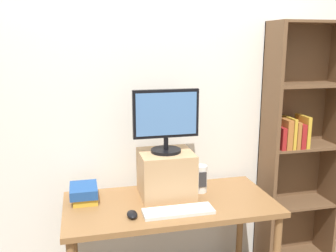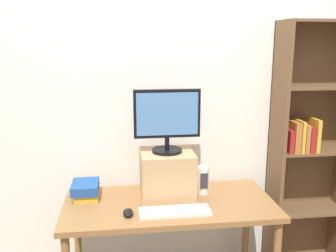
% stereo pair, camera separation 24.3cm
% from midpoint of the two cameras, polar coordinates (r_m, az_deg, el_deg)
% --- Properties ---
extents(back_wall, '(7.00, 0.08, 2.60)m').
position_cam_midpoint_polar(back_wall, '(2.82, 1.45, 2.70)').
color(back_wall, silver).
rests_on(back_wall, ground_plane).
extents(desk, '(1.40, 0.67, 0.74)m').
position_cam_midpoint_polar(desk, '(2.58, 2.99, -13.18)').
color(desk, olive).
rests_on(desk, ground_plane).
extents(bookshelf_unit, '(0.60, 0.28, 1.94)m').
position_cam_midpoint_polar(bookshelf_unit, '(3.12, 22.79, -3.18)').
color(bookshelf_unit, brown).
rests_on(bookshelf_unit, ground_plane).
extents(riser_box, '(0.36, 0.33, 0.31)m').
position_cam_midpoint_polar(riser_box, '(2.60, 2.48, -7.29)').
color(riser_box, tan).
rests_on(riser_box, desk).
extents(computer_monitor, '(0.45, 0.21, 0.43)m').
position_cam_midpoint_polar(computer_monitor, '(2.49, 2.57, 1.07)').
color(computer_monitor, black).
rests_on(computer_monitor, riser_box).
extents(keyboard, '(0.44, 0.14, 0.02)m').
position_cam_midpoint_polar(keyboard, '(2.39, 4.03, -12.92)').
color(keyboard, silver).
rests_on(keyboard, desk).
extents(computer_mouse, '(0.06, 0.10, 0.04)m').
position_cam_midpoint_polar(computer_mouse, '(2.36, -3.10, -13.12)').
color(computer_mouse, black).
rests_on(computer_mouse, desk).
extents(book_stack, '(0.18, 0.23, 0.11)m').
position_cam_midpoint_polar(book_stack, '(2.62, -9.80, -9.60)').
color(book_stack, gold).
rests_on(book_stack, desk).
extents(desk_speaker, '(0.09, 0.09, 0.19)m').
position_cam_midpoint_polar(desk_speaker, '(2.67, 7.93, -8.19)').
color(desk_speaker, silver).
rests_on(desk_speaker, desk).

